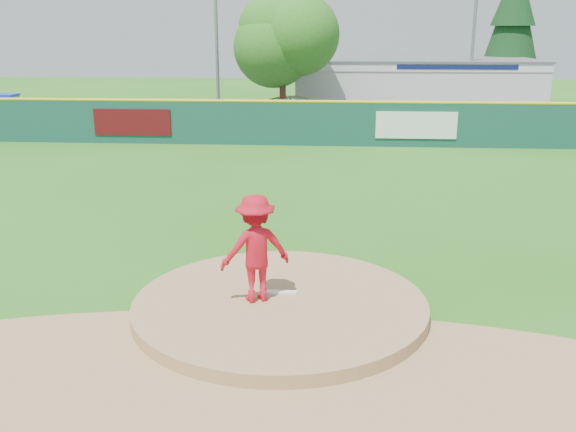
# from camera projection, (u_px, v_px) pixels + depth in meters

# --- Properties ---
(ground) EXTENTS (120.00, 120.00, 0.00)m
(ground) POSITION_uv_depth(u_px,v_px,m) (280.00, 312.00, 12.06)
(ground) COLOR #286B19
(ground) RESTS_ON ground
(pitchers_mound) EXTENTS (5.50, 5.50, 0.50)m
(pitchers_mound) POSITION_uv_depth(u_px,v_px,m) (280.00, 312.00, 12.06)
(pitchers_mound) COLOR #9E774C
(pitchers_mound) RESTS_ON ground
(pitching_rubber) EXTENTS (0.60, 0.15, 0.04)m
(pitching_rubber) POSITION_uv_depth(u_px,v_px,m) (281.00, 292.00, 12.27)
(pitching_rubber) COLOR white
(pitching_rubber) RESTS_ON pitchers_mound
(infield_dirt_arc) EXTENTS (15.40, 15.40, 0.01)m
(infield_dirt_arc) POSITION_uv_depth(u_px,v_px,m) (262.00, 400.00, 9.18)
(infield_dirt_arc) COLOR #9E774C
(infield_dirt_arc) RESTS_ON ground
(parking_lot) EXTENTS (44.00, 16.00, 0.02)m
(parking_lot) POSITION_uv_depth(u_px,v_px,m) (319.00, 119.00, 37.91)
(parking_lot) COLOR #38383A
(parking_lot) RESTS_ON ground
(pitcher) EXTENTS (1.49, 1.20, 2.02)m
(pitcher) POSITION_uv_depth(u_px,v_px,m) (255.00, 248.00, 11.72)
(pitcher) COLOR red
(pitcher) RESTS_ON pitchers_mound
(van) EXTENTS (5.39, 2.58, 1.48)m
(van) POSITION_uv_depth(u_px,v_px,m) (300.00, 109.00, 36.33)
(van) COLOR silver
(van) RESTS_ON parking_lot
(pool_building_grp) EXTENTS (15.20, 8.20, 3.31)m
(pool_building_grp) POSITION_uv_depth(u_px,v_px,m) (414.00, 84.00, 41.80)
(pool_building_grp) COLOR silver
(pool_building_grp) RESTS_ON ground
(fence_banners) EXTENTS (16.56, 0.04, 1.20)m
(fence_banners) POSITION_uv_depth(u_px,v_px,m) (272.00, 124.00, 29.07)
(fence_banners) COLOR #530B0F
(fence_banners) RESTS_ON ground
(playground_slide) EXTENTS (1.12, 3.16, 1.75)m
(playground_slide) POSITION_uv_depth(u_px,v_px,m) (6.00, 110.00, 34.92)
(playground_slide) COLOR #1833D2
(playground_slide) RESTS_ON ground
(outfield_fence) EXTENTS (40.00, 0.14, 2.07)m
(outfield_fence) POSITION_uv_depth(u_px,v_px,m) (314.00, 122.00, 28.99)
(outfield_fence) COLOR #14433A
(outfield_fence) RESTS_ON ground
(deciduous_tree) EXTENTS (5.60, 5.60, 7.36)m
(deciduous_tree) POSITION_uv_depth(u_px,v_px,m) (283.00, 40.00, 34.86)
(deciduous_tree) COLOR #382314
(deciduous_tree) RESTS_ON ground
(conifer_tree) EXTENTS (4.40, 4.40, 9.50)m
(conifer_tree) POSITION_uv_depth(u_px,v_px,m) (513.00, 23.00, 44.05)
(conifer_tree) COLOR #382314
(conifer_tree) RESTS_ON ground
(light_pole_left) EXTENTS (1.75, 0.25, 11.00)m
(light_pole_left) POSITION_uv_depth(u_px,v_px,m) (216.00, 12.00, 36.64)
(light_pole_left) COLOR gray
(light_pole_left) RESTS_ON ground
(light_pole_right) EXTENTS (1.75, 0.25, 10.00)m
(light_pole_right) POSITION_uv_depth(u_px,v_px,m) (475.00, 22.00, 37.63)
(light_pole_right) COLOR gray
(light_pole_right) RESTS_ON ground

